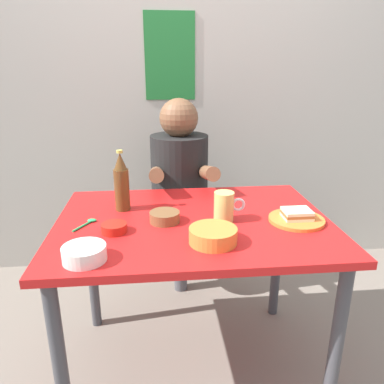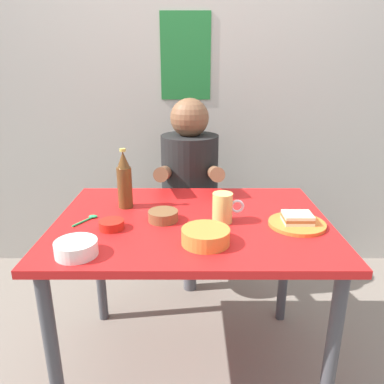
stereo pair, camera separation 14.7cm
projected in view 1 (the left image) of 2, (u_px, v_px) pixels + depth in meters
The scene contains 14 objects.
ground_plane at pixel (193, 364), 1.74m from camera, with size 6.00×6.00×0.00m, color slate.
wall_back at pixel (176, 71), 2.30m from camera, with size 4.40×0.09×2.60m.
dining_table at pixel (193, 240), 1.53m from camera, with size 1.10×0.80×0.74m.
stool at pixel (180, 238), 2.22m from camera, with size 0.34×0.34×0.45m.
person_seated at pixel (180, 172), 2.07m from camera, with size 0.33×0.56×0.72m.
plate_orange at pixel (296, 220), 1.48m from camera, with size 0.22×0.22×0.01m, color orange.
sandwich at pixel (297, 214), 1.47m from camera, with size 0.11×0.09×0.04m.
beer_mug at pixel (225, 207), 1.47m from camera, with size 0.13×0.08×0.12m.
beer_bottle at pixel (122, 183), 1.56m from camera, with size 0.06×0.06×0.26m.
rice_bowl_white at pixel (84, 253), 1.17m from camera, with size 0.14×0.14×0.05m.
sambal_bowl_red at pixel (114, 228), 1.38m from camera, with size 0.10×0.10×0.03m.
soup_bowl_orange at pixel (213, 235), 1.29m from camera, with size 0.17×0.17×0.05m.
condiment_bowl_brown at pixel (165, 216), 1.47m from camera, with size 0.12×0.12×0.04m.
spoon at pixel (88, 223), 1.45m from camera, with size 0.08×0.11×0.01m.
Camera 1 is at (-0.14, -1.37, 1.33)m, focal length 34.53 mm.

